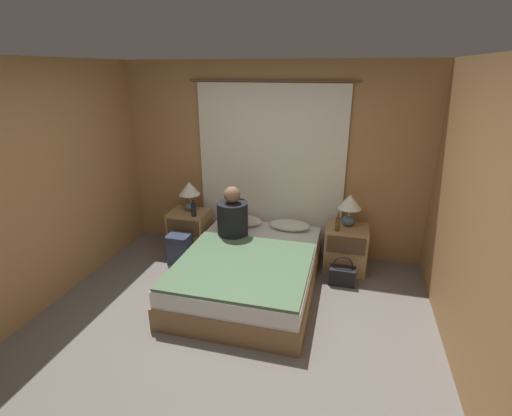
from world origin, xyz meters
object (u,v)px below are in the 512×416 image
Objects in this scene: nightstand_left at (190,231)px; pillow_left at (242,220)px; lamp_right at (350,205)px; lamp_left at (189,191)px; handbag_on_floor at (342,275)px; nightstand_right at (346,248)px; beer_bottle_on_right_stand at (338,224)px; person_left_in_bed at (233,217)px; pillow_right at (290,225)px; backpack_on_floor at (179,247)px; bed at (250,271)px; beer_bottle_on_left_stand at (194,210)px.

pillow_left is at bearing 6.82° from nightstand_left.
nightstand_left is at bearing -178.33° from lamp_right.
lamp_left is at bearing 90.00° from nightstand_left.
handbag_on_floor is at bearing -18.14° from pillow_left.
nightstand_right is at bearing 87.68° from handbag_on_floor.
nightstand_right is at bearing -90.00° from lamp_right.
pillow_left is at bearing 170.09° from beer_bottle_on_right_stand.
lamp_right is 1.43m from person_left_in_bed.
pillow_right is 0.92m from handbag_on_floor.
lamp_left is 0.76m from backpack_on_floor.
pillow_right is at bearing 3.63° from nightstand_left.
bed is 1.17m from beer_bottle_on_left_stand.
backpack_on_floor is at bearing 162.13° from bed.
person_left_in_bed is 1.48m from handbag_on_floor.
beer_bottle_on_left_stand is (-1.23, -0.22, 0.18)m from pillow_right.
lamp_left is (0.00, 0.06, 0.56)m from nightstand_left.
backpack_on_floor is at bearing -169.72° from nightstand_right.
beer_bottle_on_left_stand reaches higher than nightstand_left.
beer_bottle_on_right_stand is at bearing -9.91° from pillow_left.
nightstand_right reaches higher than handbag_on_floor.
beer_bottle_on_left_stand is (-1.96, -0.19, -0.18)m from lamp_right.
nightstand_left is 2.17m from lamp_right.
lamp_right is at bearing -1.08° from pillow_left.
beer_bottle_on_right_stand reaches higher than nightstand_right.
person_left_in_bed is (0.71, -0.34, -0.16)m from lamp_left.
nightstand_left is 2.09m from nightstand_right.
lamp_left is (-1.05, 0.77, 0.63)m from bed.
person_left_in_bed reaches higher than beer_bottle_on_right_stand.
pillow_left is 2.37× the size of beer_bottle_on_right_stand.
person_left_in_bed is at bearing -168.64° from nightstand_right.
person_left_in_bed is (0.71, -0.28, 0.40)m from nightstand_left.
beer_bottle_on_right_stand is (1.25, -0.22, 0.17)m from pillow_left.
beer_bottle_on_right_stand reaches higher than bed.
lamp_left is 2.24m from handbag_on_floor.
backpack_on_floor is at bearing -172.84° from beer_bottle_on_right_stand.
pillow_left is at bearing 33.08° from backpack_on_floor.
person_left_in_bed reaches higher than beer_bottle_on_left_stand.
nightstand_right reaches higher than pillow_left.
beer_bottle_on_left_stand reaches higher than pillow_right.
beer_bottle_on_right_stand is at bearing 7.16° from backpack_on_floor.
nightstand_right is 0.42m from beer_bottle_on_right_stand.
person_left_in_bed reaches higher than pillow_right.
nightstand_right is 0.76m from pillow_right.
beer_bottle_on_left_stand is (-0.59, -0.22, 0.18)m from pillow_left.
person_left_in_bed reaches higher than bed.
pillow_right is 0.67m from beer_bottle_on_right_stand.
handbag_on_floor is (2.08, -0.42, -0.73)m from lamp_left.
lamp_left is at bearing 143.60° from bed.
lamp_left and lamp_right have the same top height.
handbag_on_floor is (1.37, -0.08, -0.57)m from person_left_in_bed.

